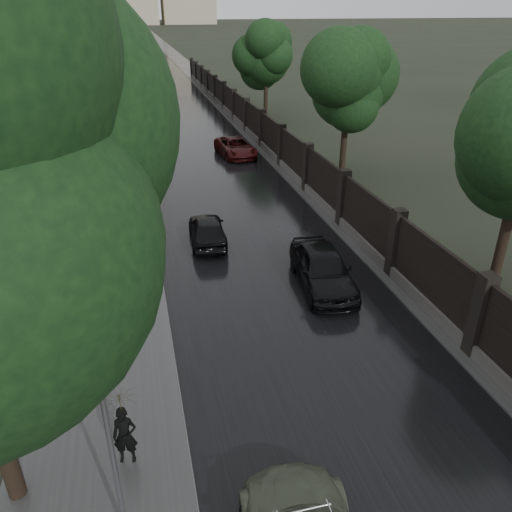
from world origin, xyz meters
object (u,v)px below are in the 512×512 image
(tree_right_c, at_px, (266,61))
(traffic_light, at_px, (136,137))
(tree_right_b, at_px, (348,92))
(pedestrian_umbrella, at_px, (121,408))
(car_right_far, at_px, (236,147))
(tree_left_far, at_px, (69,77))
(hatchback_left, at_px, (207,230))
(car_right_near, at_px, (323,268))
(lamp_post, at_px, (110,441))

(tree_right_c, xyz_separation_m, traffic_light, (-11.80, -15.01, -2.55))
(tree_right_b, bearing_deg, pedestrian_umbrella, -124.52)
(car_right_far, xyz_separation_m, pedestrian_umbrella, (-7.57, -24.68, 1.06))
(tree_right_b, relative_size, car_right_far, 1.56)
(tree_left_far, xyz_separation_m, hatchback_left, (6.20, -15.44, -4.61))
(tree_right_c, bearing_deg, car_right_near, -100.90)
(tree_left_far, xyz_separation_m, tree_right_c, (15.50, 10.00, -0.29))
(car_right_far, bearing_deg, hatchback_left, -112.25)
(tree_right_c, bearing_deg, pedestrian_umbrella, -109.30)
(lamp_post, xyz_separation_m, hatchback_left, (3.60, 13.06, -2.04))
(hatchback_left, height_order, car_right_far, hatchback_left)
(traffic_light, bearing_deg, pedestrian_umbrella, -92.74)
(lamp_post, bearing_deg, pedestrian_umbrella, 88.07)
(traffic_light, distance_m, car_right_far, 7.41)
(lamp_post, bearing_deg, hatchback_left, 74.59)
(tree_right_c, height_order, traffic_light, tree_right_c)
(traffic_light, distance_m, pedestrian_umbrella, 21.70)
(tree_left_far, distance_m, pedestrian_umbrella, 27.03)
(tree_right_b, bearing_deg, hatchback_left, -141.34)
(traffic_light, distance_m, hatchback_left, 10.88)
(tree_right_b, distance_m, car_right_far, 9.09)
(hatchback_left, xyz_separation_m, pedestrian_umbrella, (-3.54, -11.22, 1.05))
(traffic_light, relative_size, hatchback_left, 1.08)
(tree_right_b, bearing_deg, car_right_near, -115.52)
(car_right_near, height_order, pedestrian_umbrella, pedestrian_umbrella)
(tree_left_far, relative_size, hatchback_left, 1.99)
(tree_right_c, height_order, pedestrian_umbrella, tree_right_c)
(traffic_light, distance_m, car_right_near, 16.38)
(hatchback_left, height_order, car_right_near, car_right_near)
(car_right_near, bearing_deg, tree_right_b, 69.30)
(tree_right_b, xyz_separation_m, car_right_far, (-5.27, 6.02, -4.32))
(traffic_light, xyz_separation_m, hatchback_left, (2.50, -10.44, -1.77))
(tree_left_far, bearing_deg, car_right_far, -10.98)
(car_right_far, bearing_deg, tree_right_c, 60.66)
(tree_left_far, bearing_deg, traffic_light, -53.53)
(tree_right_b, xyz_separation_m, traffic_light, (-11.80, 2.99, -2.55))
(traffic_light, height_order, pedestrian_umbrella, traffic_light)
(tree_right_b, relative_size, tree_right_c, 1.00)
(tree_left_far, relative_size, tree_right_c, 1.05)
(car_right_near, xyz_separation_m, car_right_far, (0.53, 18.17, -0.13))
(tree_left_far, height_order, hatchback_left, tree_left_far)
(pedestrian_umbrella, bearing_deg, traffic_light, 95.91)
(tree_right_b, distance_m, traffic_light, 12.44)
(traffic_light, bearing_deg, tree_right_b, -14.24)
(tree_left_far, bearing_deg, lamp_post, -84.79)
(car_right_near, xyz_separation_m, pedestrian_umbrella, (-7.03, -6.51, 0.93))
(lamp_post, relative_size, hatchback_left, 1.38)
(traffic_light, relative_size, car_right_near, 0.91)
(lamp_post, distance_m, car_right_far, 27.67)
(car_right_far, bearing_deg, car_right_near, -97.27)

